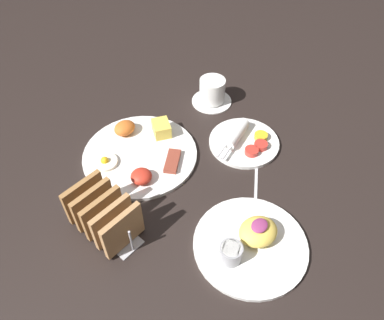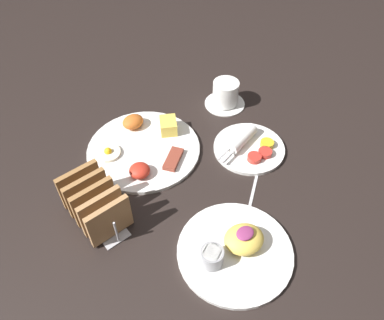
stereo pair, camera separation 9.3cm
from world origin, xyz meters
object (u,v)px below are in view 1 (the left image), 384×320
plate_foreground (250,242)px  plate_condiments (244,141)px  toast_rack (104,215)px  coffee_cup (212,92)px  plate_breakfast (140,152)px

plate_foreground → plate_condiments: bearing=39.1°
plate_foreground → toast_rack: size_ratio=1.36×
plate_foreground → coffee_cup: size_ratio=2.04×
plate_foreground → coffee_cup: (0.32, 0.38, 0.02)m
plate_breakfast → plate_foreground: bearing=-94.1°
plate_condiments → coffee_cup: 0.20m
plate_condiments → plate_foreground: size_ratio=0.82×
plate_condiments → coffee_cup: bearing=65.7°
plate_condiments → coffee_cup: coffee_cup is taller
coffee_cup → plate_foreground: bearing=-130.6°
plate_condiments → toast_rack: bearing=170.9°
plate_condiments → plate_foreground: 0.31m
plate_condiments → plate_foreground: (-0.24, -0.20, 0.00)m
toast_rack → coffee_cup: bearing=12.9°
plate_foreground → plate_breakfast: bearing=85.9°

